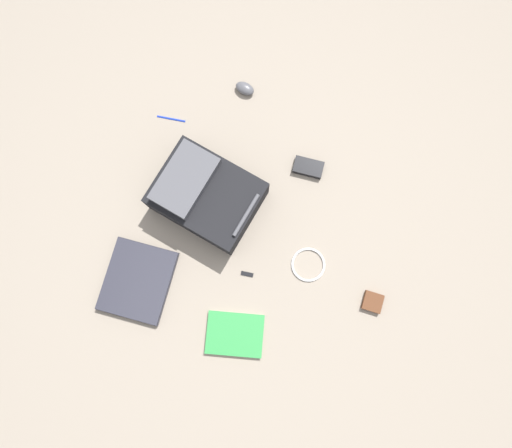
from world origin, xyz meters
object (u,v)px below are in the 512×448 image
at_px(pen_black, 171,119).
at_px(power_brick, 308,167).
at_px(computer_mouse, 245,89).
at_px(cable_coil, 308,265).
at_px(backpack, 205,195).
at_px(usb_stick, 247,274).
at_px(book_comic, 235,334).
at_px(laptop, 138,281).
at_px(earbud_pouch, 373,302).

bearing_deg(pen_black, power_brick, 83.74).
relative_size(computer_mouse, cable_coil, 0.61).
height_order(backpack, computer_mouse, backpack).
xyz_separation_m(pen_black, usb_stick, (0.60, 0.52, -0.00)).
height_order(book_comic, usb_stick, book_comic).
bearing_deg(cable_coil, power_brick, -166.54).
distance_m(book_comic, usb_stick, 0.26).
height_order(backpack, power_brick, backpack).
bearing_deg(book_comic, backpack, -153.30).
height_order(laptop, power_brick, laptop).
distance_m(backpack, earbud_pouch, 0.85).
relative_size(backpack, pen_black, 3.75).
bearing_deg(usb_stick, backpack, -137.44).
xyz_separation_m(backpack, laptop, (0.43, -0.19, -0.07)).
relative_size(backpack, book_comic, 1.87).
distance_m(computer_mouse, earbud_pouch, 1.12).
xyz_separation_m(earbud_pouch, usb_stick, (0.02, -0.55, -0.01)).
bearing_deg(book_comic, cable_coil, 147.26).
distance_m(laptop, earbud_pouch, 1.01).
bearing_deg(usb_stick, laptop, -72.00).
height_order(backpack, pen_black, backpack).
xyz_separation_m(laptop, computer_mouse, (-0.97, 0.22, 0.00)).
bearing_deg(power_brick, laptop, -41.35).
bearing_deg(laptop, cable_coil, 109.84).
relative_size(laptop, computer_mouse, 3.61).
bearing_deg(book_comic, pen_black, -148.27).
bearing_deg(laptop, earbud_pouch, 99.30).
bearing_deg(laptop, backpack, 155.63).
xyz_separation_m(book_comic, earbud_pouch, (-0.28, 0.54, 0.00)).
distance_m(power_brick, pen_black, 0.67).
bearing_deg(pen_black, laptop, 5.34).
height_order(computer_mouse, earbud_pouch, computer_mouse).
height_order(backpack, earbud_pouch, backpack).
relative_size(book_comic, computer_mouse, 2.94).
bearing_deg(usb_stick, book_comic, 3.08).
bearing_deg(power_brick, usb_stick, -15.42).
relative_size(book_comic, power_brick, 2.02).
xyz_separation_m(backpack, book_comic, (0.54, 0.27, -0.08)).
distance_m(backpack, power_brick, 0.48).
height_order(cable_coil, pen_black, cable_coil).
xyz_separation_m(cable_coil, earbud_pouch, (0.09, 0.30, 0.01)).
bearing_deg(backpack, earbud_pouch, 72.07).
bearing_deg(book_comic, power_brick, 170.47).
bearing_deg(backpack, power_brick, 121.95).
height_order(power_brick, earbud_pouch, power_brick).
distance_m(backpack, book_comic, 0.61).
bearing_deg(earbud_pouch, laptop, -80.70).
bearing_deg(cable_coil, usb_stick, -66.93).
bearing_deg(laptop, power_brick, 138.65).
relative_size(laptop, earbud_pouch, 4.03).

